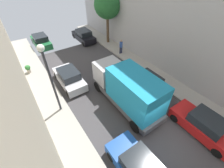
% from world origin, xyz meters
% --- Properties ---
extents(ground, '(32.00, 32.00, 0.00)m').
position_xyz_m(ground, '(0.00, 0.00, 0.00)').
color(ground, '#423F42').
extents(sidewalk_right, '(2.00, 44.00, 0.15)m').
position_xyz_m(sidewalk_right, '(5.00, 0.00, 0.07)').
color(sidewalk_right, '#A8A399').
rests_on(sidewalk_right, ground).
extents(parked_car_left_3, '(1.78, 4.20, 1.57)m').
position_xyz_m(parked_car_left_3, '(-2.70, 8.88, 0.72)').
color(parked_car_left_3, silver).
rests_on(parked_car_left_3, ground).
extents(parked_car_left_4, '(1.78, 4.20, 1.57)m').
position_xyz_m(parked_car_left_4, '(-2.70, 18.33, 0.72)').
color(parked_car_left_4, '#1E6638').
rests_on(parked_car_left_4, ground).
extents(parked_car_right_2, '(1.78, 4.20, 1.57)m').
position_xyz_m(parked_car_right_2, '(2.70, -1.09, 0.72)').
color(parked_car_right_2, red).
rests_on(parked_car_right_2, ground).
extents(parked_car_right_3, '(1.78, 4.20, 1.57)m').
position_xyz_m(parked_car_right_3, '(2.70, 4.23, 0.72)').
color(parked_car_right_3, gray).
rests_on(parked_car_right_3, ground).
extents(parked_car_right_4, '(1.78, 4.20, 1.57)m').
position_xyz_m(parked_car_right_4, '(2.70, 16.70, 0.72)').
color(parked_car_right_4, black).
rests_on(parked_car_right_4, ground).
extents(delivery_truck, '(2.26, 6.60, 3.38)m').
position_xyz_m(delivery_truck, '(0.00, 3.75, 1.79)').
color(delivery_truck, '#4C4C51').
rests_on(delivery_truck, ground).
extents(pedestrian, '(0.40, 0.36, 1.72)m').
position_xyz_m(pedestrian, '(4.66, 10.64, 1.07)').
color(pedestrian, '#2D334C').
rests_on(pedestrian, sidewalk_right).
extents(street_tree_1, '(3.22, 3.22, 6.29)m').
position_xyz_m(street_tree_1, '(5.14, 14.20, 4.79)').
color(street_tree_1, brown).
rests_on(street_tree_1, sidewalk_right).
extents(potted_plant_0, '(0.52, 0.52, 0.86)m').
position_xyz_m(potted_plant_0, '(-5.52, 12.81, 0.65)').
color(potted_plant_0, '#B2A899').
rests_on(potted_plant_0, sidewalk_left).
extents(lamp_post, '(0.44, 0.44, 5.48)m').
position_xyz_m(lamp_post, '(-4.60, 6.24, 3.76)').
color(lamp_post, '#333338').
rests_on(lamp_post, sidewalk_left).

